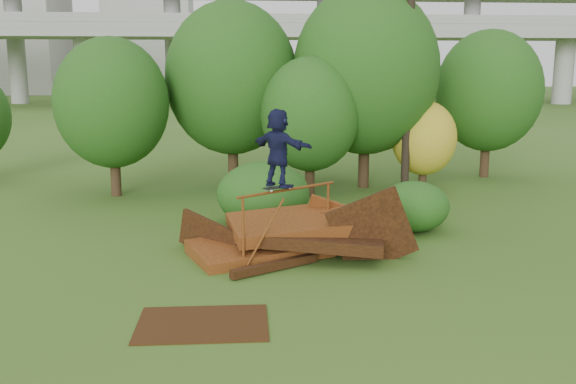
{
  "coord_description": "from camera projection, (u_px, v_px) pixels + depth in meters",
  "views": [
    {
      "loc": [
        -2.0,
        -12.27,
        4.44
      ],
      "look_at": [
        -0.8,
        2.0,
        1.6
      ],
      "focal_mm": 40.0,
      "sensor_mm": 36.0,
      "label": 1
    }
  ],
  "objects": [
    {
      "name": "tree_5",
      "position": [
        489.0,
        91.0,
        25.26
      ],
      "size": [
        4.15,
        4.15,
        5.83
      ],
      "color": "black",
      "rests_on": "ground"
    },
    {
      "name": "freeway_overpass",
      "position": [
        250.0,
        12.0,
        72.51
      ],
      "size": [
        160.0,
        15.0,
        13.7
      ],
      "color": "gray",
      "rests_on": "ground"
    },
    {
      "name": "tree_3",
      "position": [
        366.0,
        71.0,
        22.92
      ],
      "size": [
        5.23,
        5.23,
        7.26
      ],
      "color": "black",
      "rests_on": "ground"
    },
    {
      "name": "tree_4",
      "position": [
        424.0,
        138.0,
        22.98
      ],
      "size": [
        2.32,
        2.32,
        3.2
      ],
      "color": "black",
      "rests_on": "ground"
    },
    {
      "name": "utility_pole",
      "position": [
        409.0,
        53.0,
        21.61
      ],
      "size": [
        1.4,
        0.28,
        9.52
      ],
      "color": "black",
      "rests_on": "ground"
    },
    {
      "name": "tree_2",
      "position": [
        310.0,
        115.0,
        21.63
      ],
      "size": [
        3.37,
        3.37,
        4.74
      ],
      "color": "black",
      "rests_on": "ground"
    },
    {
      "name": "shrub_left",
      "position": [
        263.0,
        194.0,
        17.92
      ],
      "size": [
        2.6,
        2.4,
        1.8
      ],
      "primitive_type": "ellipsoid",
      "color": "#1C4111",
      "rests_on": "ground"
    },
    {
      "name": "skater",
      "position": [
        278.0,
        148.0,
        14.37
      ],
      "size": [
        1.52,
        1.53,
        1.77
      ],
      "primitive_type": "imported",
      "rotation": [
        0.0,
        0.0,
        2.35
      ],
      "color": "#14173A",
      "rests_on": "skateboard"
    },
    {
      "name": "grind_rail",
      "position": [
        288.0,
        207.0,
        14.82
      ],
      "size": [
        2.38,
        1.75,
        1.66
      ],
      "color": "brown",
      "rests_on": "ground"
    },
    {
      "name": "tree_0",
      "position": [
        112.0,
        103.0,
        21.55
      ],
      "size": [
        3.83,
        3.83,
        5.4
      ],
      "color": "black",
      "rests_on": "ground"
    },
    {
      "name": "skateboard",
      "position": [
        278.0,
        187.0,
        14.54
      ],
      "size": [
        0.74,
        0.61,
        0.08
      ],
      "rotation": [
        0.0,
        0.0,
        0.63
      ],
      "color": "black",
      "rests_on": "grind_rail"
    },
    {
      "name": "shrub_right",
      "position": [
        413.0,
        206.0,
        17.32
      ],
      "size": [
        1.94,
        1.78,
        1.38
      ],
      "primitive_type": "ellipsoid",
      "color": "#1C4111",
      "rests_on": "ground"
    },
    {
      "name": "flat_plate",
      "position": [
        203.0,
        324.0,
        11.17
      ],
      "size": [
        2.29,
        1.66,
        0.03
      ],
      "primitive_type": "cube",
      "rotation": [
        0.0,
        0.0,
        -0.02
      ],
      "color": "#371E0B",
      "rests_on": "ground"
    },
    {
      "name": "scrap_pile",
      "position": [
        292.0,
        237.0,
        15.18
      ],
      "size": [
        5.68,
        3.28,
        2.16
      ],
      "color": "#421D0B",
      "rests_on": "ground"
    },
    {
      "name": "building_right",
      "position": [
        149.0,
        8.0,
        108.68
      ],
      "size": [
        14.0,
        14.0,
        28.0
      ],
      "primitive_type": "cube",
      "color": "#9E9E99",
      "rests_on": "ground"
    },
    {
      "name": "ground",
      "position": [
        335.0,
        288.0,
        13.02
      ],
      "size": [
        240.0,
        240.0,
        0.0
      ],
      "primitive_type": "plane",
      "color": "#2D5116",
      "rests_on": "ground"
    },
    {
      "name": "tree_1",
      "position": [
        232.0,
        78.0,
        23.46
      ],
      "size": [
        4.86,
        4.86,
        6.76
      ],
      "color": "black",
      "rests_on": "ground"
    }
  ]
}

